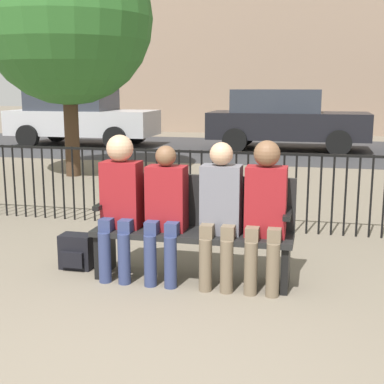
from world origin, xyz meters
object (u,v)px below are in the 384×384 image
Objects in this scene: seated_person_2 at (220,207)px; parked_car_1 at (80,116)px; seated_person_0 at (120,198)px; seated_person_3 at (265,207)px; park_bench at (194,224)px; backpack at (77,252)px; parked_car_0 at (285,119)px; tree_0 at (67,19)px; seated_person_1 at (165,207)px.

seated_person_2 is 0.30× the size of parked_car_1.
seated_person_0 is 1.02× the size of seated_person_3.
park_bench reaches higher than backpack.
park_bench is 10.10m from parked_car_0.
park_bench is at bearing 153.73° from seated_person_2.
parked_car_1 is at bearing 122.05° from seated_person_3.
tree_0 reaches higher than seated_person_2.
seated_person_2 is at bearing -0.14° from seated_person_0.
tree_0 is at bearing 123.08° from seated_person_1.
seated_person_3 is at bearing -87.44° from parked_car_0.
seated_person_1 is 0.97× the size of seated_person_2.
seated_person_2 reaches higher than seated_person_1.
park_bench is at bearing 168.85° from seated_person_3.
tree_0 is 5.81m from parked_car_1.
seated_person_2 is (0.26, -0.13, 0.19)m from park_bench.
seated_person_1 is at bearing -179.76° from seated_person_2.
parked_car_0 is (-0.46, 10.22, 0.13)m from seated_person_3.
parked_car_1 reaches higher than park_bench.
seated_person_2 is 11.67m from parked_car_1.
parked_car_1 is (-6.30, 10.06, 0.13)m from seated_person_3.
seated_person_2 is at bearing -26.27° from park_bench.
seated_person_0 is 0.76m from backpack.
seated_person_0 is at bearing -169.04° from park_bench.
backpack is 0.08× the size of parked_car_1.
tree_0 is at bearing 115.78° from backpack.
seated_person_3 is at bearing 0.21° from seated_person_1.
tree_0 is at bearing -66.90° from parked_car_1.
backpack is 0.08× the size of parked_car_0.
parked_car_1 is (-2.13, 4.99, -2.07)m from tree_0.
seated_person_0 is at bearing -63.50° from parked_car_1.
backpack is 0.07× the size of tree_0.
tree_0 is (-3.30, 5.07, 2.25)m from seated_person_1.
seated_person_1 is 0.95× the size of seated_person_3.
seated_person_3 is at bearing -50.55° from tree_0.
parked_car_0 is at bearing 85.39° from seated_person_0.
parked_car_0 is at bearing 87.71° from seated_person_1.
seated_person_3 is (0.38, 0.00, 0.02)m from seated_person_2.
tree_0 reaches higher than seated_person_1.
seated_person_1 is 0.27× the size of tree_0.
seated_person_2 is at bearing 0.24° from seated_person_1.
seated_person_1 is 10.24m from parked_car_0.
parked_car_1 reaches higher than seated_person_1.
seated_person_3 reaches higher than park_bench.
tree_0 is (-2.88, 5.06, 2.18)m from seated_person_0.
parked_car_1 is at bearing -178.37° from parked_car_0.
seated_person_0 is 11.24m from parked_car_1.
backpack is at bearing -65.55° from parked_car_1.
seated_person_3 is (0.87, 0.00, 0.05)m from seated_person_1.
seated_person_3 is 6.92m from tree_0.
seated_person_1 is at bearing -92.29° from parked_car_0.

